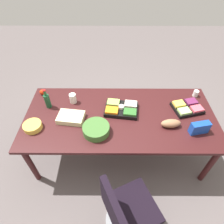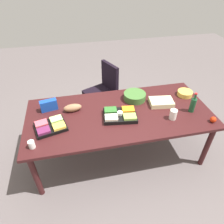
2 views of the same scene
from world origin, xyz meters
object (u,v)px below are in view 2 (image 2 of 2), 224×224
(veggie_tray, at_px, (120,115))
(sheet_cake, at_px, (161,102))
(chip_bag_blue, at_px, (49,105))
(paper_cup, at_px, (32,144))
(mayo_jar, at_px, (173,114))
(bread_loaf, at_px, (73,108))
(chip_bowl, at_px, (185,93))
(fruit_platter, at_px, (51,126))
(office_chair, at_px, (103,96))
(apple_red, at_px, (213,120))
(wine_bottle, at_px, (193,105))
(conference_table, at_px, (119,117))
(salad_bowl, at_px, (135,96))

(veggie_tray, relative_size, sheet_cake, 1.43)
(chip_bag_blue, relative_size, paper_cup, 2.44)
(mayo_jar, distance_m, bread_loaf, 1.31)
(chip_bag_blue, bearing_deg, chip_bowl, 178.54)
(bread_loaf, distance_m, paper_cup, 0.74)
(chip_bag_blue, height_order, sheet_cake, chip_bag_blue)
(chip_bag_blue, height_order, fruit_platter, chip_bag_blue)
(office_chair, height_order, apple_red, office_chair)
(chip_bag_blue, height_order, chip_bowl, chip_bag_blue)
(veggie_tray, distance_m, sheet_cake, 0.65)
(office_chair, xyz_separation_m, bread_loaf, (0.54, 0.86, 0.45))
(bread_loaf, distance_m, wine_bottle, 1.59)
(conference_table, distance_m, paper_cup, 1.15)
(chip_bag_blue, xyz_separation_m, sheet_cake, (-1.52, 0.19, -0.04))
(sheet_cake, bearing_deg, mayo_jar, 93.59)
(bread_loaf, height_order, chip_bowl, bread_loaf)
(apple_red, xyz_separation_m, wine_bottle, (0.15, -0.26, 0.07))
(fruit_platter, distance_m, sheet_cake, 1.51)
(wine_bottle, bearing_deg, apple_red, 120.58)
(office_chair, height_order, mayo_jar, office_chair)
(apple_red, relative_size, fruit_platter, 0.18)
(veggie_tray, xyz_separation_m, sheet_cake, (-0.63, -0.16, -0.00))
(chip_bag_blue, height_order, veggie_tray, chip_bag_blue)
(office_chair, relative_size, chip_bowl, 4.44)
(fruit_platter, bearing_deg, paper_cup, 55.22)
(conference_table, bearing_deg, veggie_tray, 79.25)
(mayo_jar, relative_size, bread_loaf, 0.56)
(mayo_jar, bearing_deg, paper_cup, 4.64)
(chip_bowl, bearing_deg, office_chair, -36.45)
(veggie_tray, relative_size, paper_cup, 5.07)
(conference_table, xyz_separation_m, office_chair, (0.06, -1.03, -0.33))
(wine_bottle, bearing_deg, fruit_platter, -1.33)
(paper_cup, bearing_deg, conference_table, -159.87)
(mayo_jar, relative_size, sheet_cake, 0.42)
(apple_red, distance_m, bread_loaf, 1.80)
(office_chair, xyz_separation_m, chip_bag_blue, (0.85, 0.77, 0.47))
(office_chair, bearing_deg, salad_bowl, 114.41)
(fruit_platter, height_order, veggie_tray, veggie_tray)
(mayo_jar, bearing_deg, chip_bowl, -131.59)
(office_chair, xyz_separation_m, wine_bottle, (-1.01, 1.19, 0.51))
(veggie_tray, xyz_separation_m, wine_bottle, (-0.96, 0.07, 0.07))
(salad_bowl, distance_m, wine_bottle, 0.79)
(office_chair, height_order, chip_bag_blue, office_chair)
(wine_bottle, bearing_deg, salad_bowl, -33.13)
(chip_bowl, bearing_deg, apple_red, 94.57)
(paper_cup, bearing_deg, veggie_tray, -163.98)
(apple_red, height_order, chip_bowl, apple_red)
(conference_table, height_order, sheet_cake, sheet_cake)
(veggie_tray, bearing_deg, salad_bowl, -130.41)
(salad_bowl, height_order, chip_bag_blue, chip_bag_blue)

